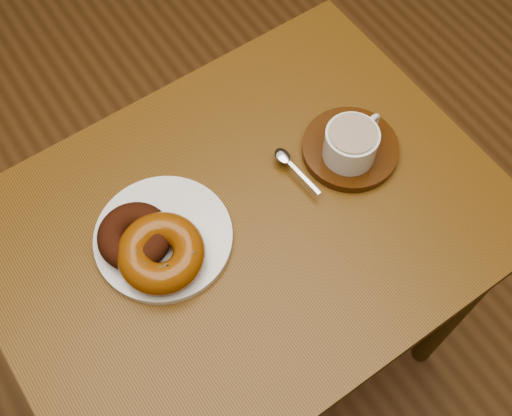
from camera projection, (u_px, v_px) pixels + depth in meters
ground at (159, 266)px, 1.69m from camera, size 6.00×6.00×0.00m
cafe_table at (246, 252)px, 1.05m from camera, size 0.77×0.58×0.71m
donut_plate at (163, 238)px, 0.93m from camera, size 0.26×0.26×0.01m
donut_cinnamon at (135, 236)px, 0.91m from camera, size 0.12×0.12×0.04m
donut_caramel at (161, 253)px, 0.89m from camera, size 0.13×0.13×0.05m
saucer at (350, 149)px, 1.00m from camera, size 0.16×0.16×0.02m
coffee_cup at (351, 143)px, 0.96m from camera, size 0.11×0.08×0.06m
teaspoon at (287, 160)px, 0.98m from camera, size 0.02×0.10×0.01m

